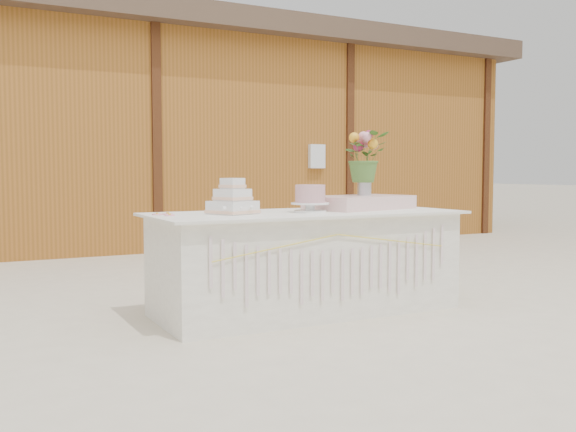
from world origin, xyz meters
name	(u,v)px	position (x,y,z in m)	size (l,w,h in m)	color
ground	(306,311)	(0.00, 0.00, 0.00)	(80.00, 80.00, 0.00)	beige
barn	(120,133)	(-0.01, 5.99, 1.68)	(12.60, 4.60, 3.30)	#92561E
cake_table	(306,262)	(0.00, 0.00, 0.39)	(2.40, 1.00, 0.77)	white
wedding_cake	(233,202)	(-0.59, 0.03, 0.86)	(0.38, 0.38, 0.26)	white
pink_cake_stand	(310,197)	(0.00, -0.06, 0.89)	(0.29, 0.29, 0.21)	white
satin_runner	(360,202)	(0.57, 0.12, 0.82)	(0.86, 0.50, 0.11)	#F9CBC8
flower_vase	(364,186)	(0.66, 0.19, 0.96)	(0.12, 0.12, 0.16)	silver
bouquet	(365,151)	(0.66, 0.19, 1.25)	(0.38, 0.33, 0.42)	#44702D
loose_flowers	(168,214)	(-1.04, 0.13, 0.78)	(0.15, 0.35, 0.02)	pink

